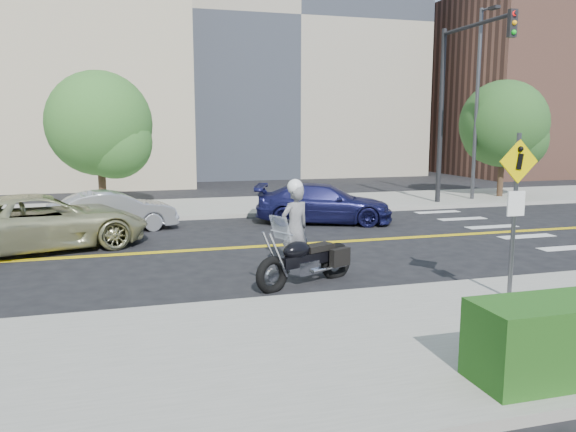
# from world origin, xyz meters

# --- Properties ---
(ground_plane) EXTENTS (120.00, 120.00, 0.00)m
(ground_plane) POSITION_xyz_m (0.00, 0.00, 0.00)
(ground_plane) COLOR black
(ground_plane) RESTS_ON ground
(sidewalk_near) EXTENTS (60.00, 5.00, 0.15)m
(sidewalk_near) POSITION_xyz_m (0.00, -7.50, 0.07)
(sidewalk_near) COLOR #9E9B91
(sidewalk_near) RESTS_ON ground_plane
(sidewalk_far) EXTENTS (60.00, 5.00, 0.15)m
(sidewalk_far) POSITION_xyz_m (0.00, 7.50, 0.07)
(sidewalk_far) COLOR #9E9B91
(sidewalk_far) RESTS_ON ground_plane
(building_mid) EXTENTS (18.00, 14.00, 20.00)m
(building_mid) POSITION_xyz_m (8.00, 26.00, 10.00)
(building_mid) COLOR #A39984
(building_mid) RESTS_ON ground_plane
(building_right) EXTENTS (14.00, 12.00, 12.00)m
(building_right) POSITION_xyz_m (26.00, 20.00, 6.00)
(building_right) COLOR #8C5947
(building_right) RESTS_ON ground_plane
(lamp_post) EXTENTS (0.16, 0.16, 8.00)m
(lamp_post) POSITION_xyz_m (12.00, 6.50, 4.15)
(lamp_post) COLOR #4C4C51
(lamp_post) RESTS_ON sidewalk_far
(traffic_light) EXTENTS (0.28, 4.50, 7.00)m
(traffic_light) POSITION_xyz_m (10.00, 5.08, 4.67)
(traffic_light) COLOR black
(traffic_light) RESTS_ON sidewalk_far
(pedestrian_sign) EXTENTS (0.78, 0.08, 3.00)m
(pedestrian_sign) POSITION_xyz_m (4.20, -6.31, 1.96)
(pedestrian_sign) COLOR #4C4C51
(pedestrian_sign) RESTS_ON sidewalk_near
(motorcyclist) EXTENTS (0.84, 0.69, 2.10)m
(motorcyclist) POSITION_xyz_m (1.14, -2.77, 1.05)
(motorcyclist) COLOR silver
(motorcyclist) RESTS_ON ground
(motorcycle) EXTENTS (2.58, 1.71, 1.51)m
(motorcycle) POSITION_xyz_m (1.05, -3.91, 0.76)
(motorcycle) COLOR black
(motorcycle) RESTS_ON ground
(suv) EXTENTS (5.89, 3.92, 1.50)m
(suv) POSITION_xyz_m (-4.68, 1.21, 0.75)
(suv) COLOR tan
(suv) RESTS_ON ground
(parked_car_silver) EXTENTS (4.05, 2.03, 1.27)m
(parked_car_silver) POSITION_xyz_m (-2.96, 3.51, 0.64)
(parked_car_silver) COLOR #9B9DA2
(parked_car_silver) RESTS_ON ground
(parked_car_blue) EXTENTS (5.00, 3.34, 1.35)m
(parked_car_blue) POSITION_xyz_m (3.94, 3.19, 0.67)
(parked_car_blue) COLOR navy
(parked_car_blue) RESTS_ON ground
(tree_far_a) EXTENTS (3.91, 3.91, 5.34)m
(tree_far_a) POSITION_xyz_m (-3.43, 7.64, 3.38)
(tree_far_a) COLOR #382619
(tree_far_a) RESTS_ON ground
(tree_far_b) EXTENTS (3.86, 3.86, 5.33)m
(tree_far_b) POSITION_xyz_m (13.78, 7.01, 3.40)
(tree_far_b) COLOR #382619
(tree_far_b) RESTS_ON ground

